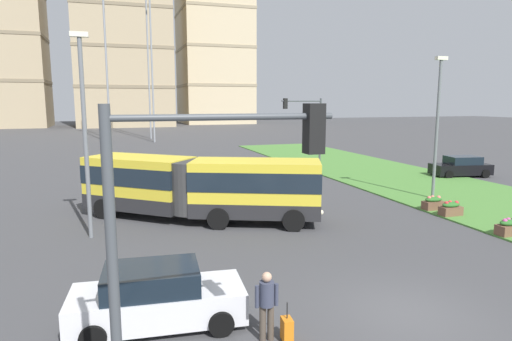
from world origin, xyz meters
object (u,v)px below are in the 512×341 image
at_px(car_black_sedan, 461,167).
at_px(flower_planter_2, 451,208).
at_px(flower_planter_3, 433,203).
at_px(traffic_light_far_right, 308,123).
at_px(traffic_light_near_left, 191,223).
at_px(articulated_bus, 200,186).
at_px(car_silver_hatch, 138,180).
at_px(streetlight_median, 437,122).
at_px(flower_planter_1, 509,227).
at_px(apartment_tower_westcentre, 122,12).
at_px(car_white_van, 157,298).
at_px(streetlight_left, 85,128).
at_px(rolling_suitcase, 287,329).
at_px(pedestrian_crossing, 267,301).
at_px(apartment_tower_centre, 214,51).

distance_m(car_black_sedan, flower_planter_2, 13.41).
xyz_separation_m(flower_planter_3, traffic_light_far_right, (-1.47, 12.75, 3.66)).
distance_m(flower_planter_2, traffic_light_far_right, 14.56).
bearing_deg(traffic_light_near_left, flower_planter_2, 36.38).
bearing_deg(traffic_light_far_right, articulated_bus, -135.04).
relative_size(articulated_bus, car_silver_hatch, 2.53).
bearing_deg(car_silver_hatch, streetlight_median, -25.24).
relative_size(flower_planter_2, traffic_light_far_right, 0.18).
xyz_separation_m(articulated_bus, flower_planter_1, (12.08, -6.87, -1.23)).
relative_size(articulated_bus, apartment_tower_westcentre, 0.22).
relative_size(car_white_van, flower_planter_1, 4.13).
relative_size(articulated_bus, traffic_light_far_right, 1.88).
xyz_separation_m(car_black_sedan, streetlight_left, (-26.50, -7.53, 3.93)).
height_order(rolling_suitcase, streetlight_left, streetlight_left).
relative_size(car_white_van, pedestrian_crossing, 2.61).
bearing_deg(car_silver_hatch, streetlight_left, -104.69).
height_order(flower_planter_2, traffic_light_near_left, traffic_light_near_left).
relative_size(car_silver_hatch, flower_planter_3, 4.04).
relative_size(flower_planter_1, apartment_tower_westcentre, 0.02).
bearing_deg(rolling_suitcase, car_black_sedan, 39.36).
xyz_separation_m(flower_planter_2, flower_planter_3, (0.00, 1.27, 0.00)).
bearing_deg(flower_planter_3, car_white_van, -152.87).
relative_size(car_silver_hatch, flower_planter_2, 4.04).
bearing_deg(car_black_sedan, rolling_suitcase, -140.64).
bearing_deg(traffic_light_near_left, flower_planter_3, 39.42).
distance_m(rolling_suitcase, streetlight_left, 12.14).
bearing_deg(apartment_tower_centre, apartment_tower_westcentre, -158.96).
bearing_deg(car_white_van, flower_planter_3, 27.13).
height_order(car_white_van, traffic_light_near_left, traffic_light_near_left).
bearing_deg(apartment_tower_westcentre, car_black_sedan, -74.67).
height_order(car_white_van, flower_planter_2, car_white_van).
bearing_deg(car_white_van, apartment_tower_westcentre, 88.66).
distance_m(articulated_bus, rolling_suitcase, 11.73).
height_order(car_black_sedan, pedestrian_crossing, pedestrian_crossing).
relative_size(traffic_light_far_right, streetlight_left, 0.70).
distance_m(rolling_suitcase, traffic_light_near_left, 5.29).
bearing_deg(streetlight_left, articulated_bus, 15.98).
relative_size(rolling_suitcase, flower_planter_3, 0.88).
bearing_deg(car_silver_hatch, traffic_light_near_left, -90.77).
bearing_deg(flower_planter_3, flower_planter_1, -90.00).
height_order(flower_planter_1, traffic_light_far_right, traffic_light_far_right).
xyz_separation_m(articulated_bus, car_white_van, (-3.02, -9.88, -0.90)).
bearing_deg(apartment_tower_westcentre, streetlight_left, -92.74).
xyz_separation_m(rolling_suitcase, streetlight_median, (14.10, 11.83, 4.25)).
relative_size(pedestrian_crossing, rolling_suitcase, 1.79).
relative_size(pedestrian_crossing, apartment_tower_centre, 0.05).
relative_size(car_black_sedan, streetlight_median, 0.56).
xyz_separation_m(pedestrian_crossing, traffic_light_far_right, (11.19, 22.06, 3.08)).
distance_m(streetlight_left, streetlight_median, 19.03).
xyz_separation_m(car_white_van, apartment_tower_centre, (25.57, 106.17, 18.13)).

